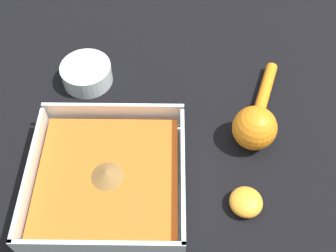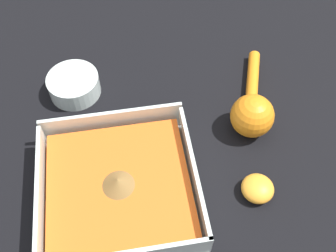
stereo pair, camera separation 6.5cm
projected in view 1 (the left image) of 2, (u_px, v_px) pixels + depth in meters
ground_plane at (118, 188)px, 0.62m from camera, size 4.00×4.00×0.00m
square_dish at (109, 179)px, 0.61m from camera, size 0.23×0.23×0.06m
spice_bowl at (87, 74)px, 0.74m from camera, size 0.09×0.09×0.04m
lemon_squeezer at (256, 123)px, 0.65m from camera, size 0.10×0.20×0.07m
lemon_half at (246, 202)px, 0.59m from camera, size 0.05×0.05×0.03m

